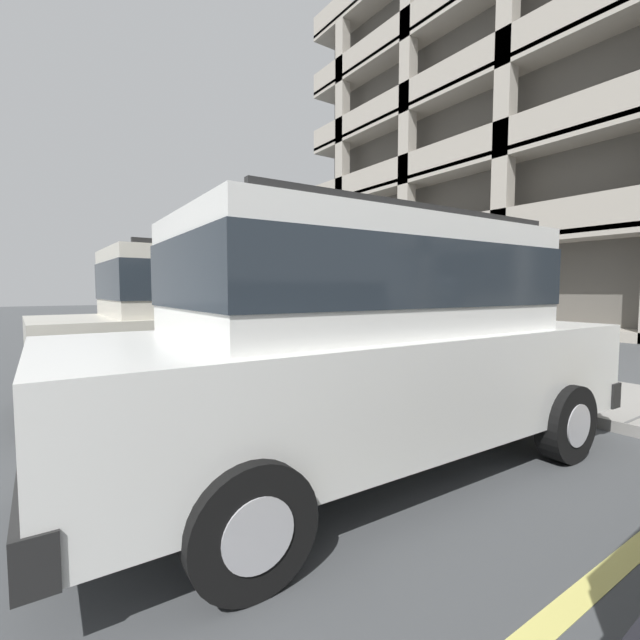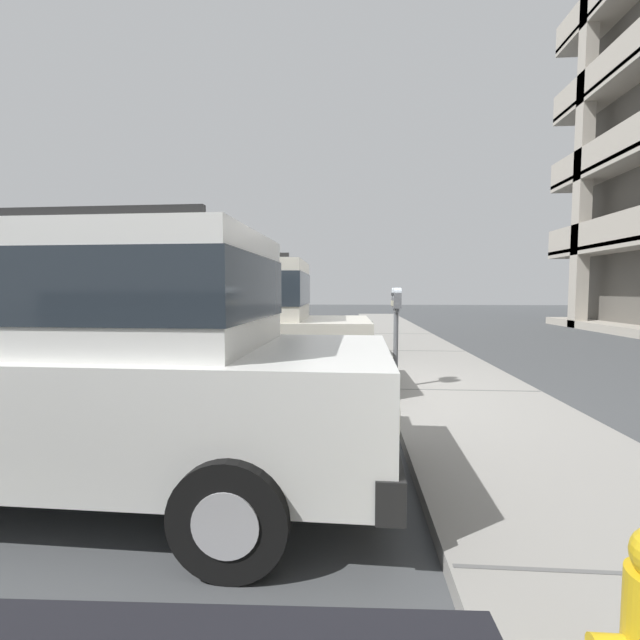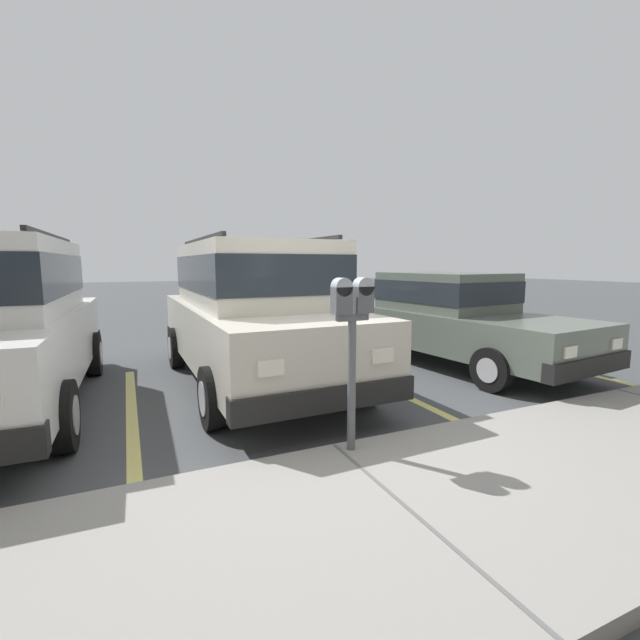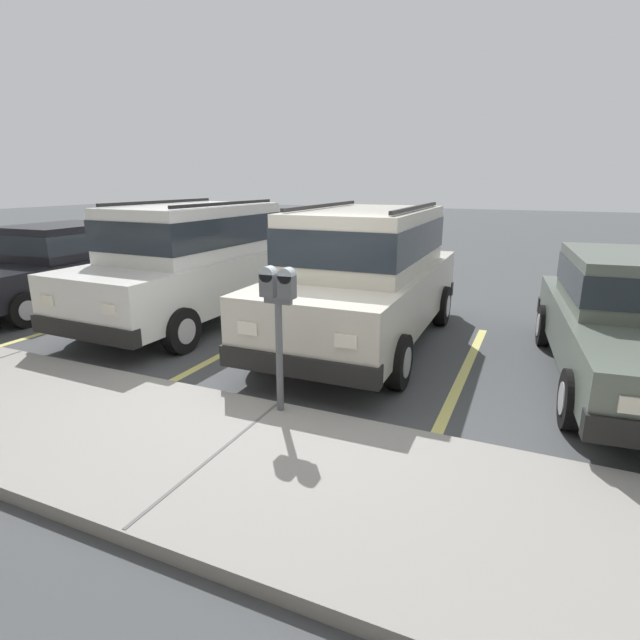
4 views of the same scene
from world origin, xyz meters
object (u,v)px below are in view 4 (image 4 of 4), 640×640
Objects in this scene: red_sedan at (637,317)px; parking_meter_near at (278,305)px; blue_coupe at (58,263)px; dark_hatchback at (194,258)px; silver_suv at (366,271)px.

parking_meter_near is (3.36, 2.58, 0.39)m from red_sedan.
blue_coupe is 3.09× the size of parking_meter_near.
dark_hatchback is 4.18m from parking_meter_near.
silver_suv is at bearing -8.62° from red_sedan.
silver_suv is 1.06× the size of blue_coupe.
blue_coupe is at bearing -6.14° from red_sedan.
blue_coupe is at bearing 3.21° from dark_hatchback.
silver_suv reaches higher than blue_coupe.
blue_coupe is (6.29, 0.10, -0.27)m from silver_suv.
dark_hatchback is (3.07, -0.00, 0.00)m from silver_suv.
blue_coupe is (9.71, -0.08, 0.00)m from red_sedan.
parking_meter_near is at bearing 31.89° from red_sedan.
red_sedan and blue_coupe have the same top height.
parking_meter_near is (-0.06, 2.76, 0.12)m from silver_suv.
red_sedan is at bearing -142.44° from parking_meter_near.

